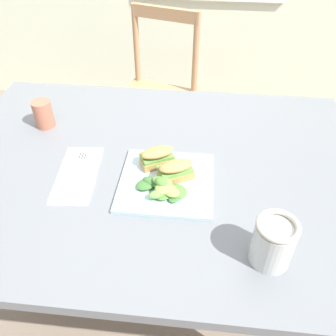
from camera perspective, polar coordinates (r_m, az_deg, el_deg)
ground_plane at (r=1.64m, az=-4.30°, el=-17.83°), size 9.07×9.07×0.00m
dining_table at (r=1.11m, az=-2.53°, el=-4.37°), size 1.23×0.90×0.74m
chair_wooden_far at (r=1.94m, az=-2.07°, el=11.40°), size 0.50×0.50×0.87m
plate_lunch at (r=0.96m, az=-0.25°, el=-2.23°), size 0.25×0.25×0.01m
sandwich_half_front at (r=0.94m, az=1.27°, el=-0.33°), size 0.11×0.09×0.06m
sandwich_half_back at (r=0.99m, az=-1.73°, el=1.86°), size 0.11×0.09×0.06m
salad_mixed_greens at (r=0.91m, az=-0.95°, el=-3.09°), size 0.15×0.10×0.04m
napkin_folded at (r=1.02m, az=-14.43°, el=-0.98°), size 0.13×0.25×0.00m
fork_on_napkin at (r=1.03m, az=-14.25°, el=-0.19°), size 0.03×0.19×0.00m
mason_jar_iced_tea at (r=0.79m, az=16.53°, el=-11.62°), size 0.09×0.09×0.12m
cup_extra_side at (r=1.23m, az=-19.45°, el=8.22°), size 0.06×0.06×0.09m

